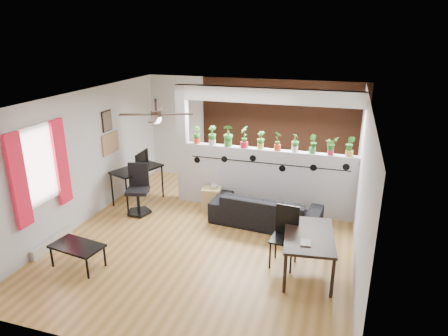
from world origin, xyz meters
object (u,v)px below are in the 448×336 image
potted_plant_0 (197,134)px  potted_plant_1 (212,135)px  potted_plant_4 (261,139)px  potted_plant_8 (331,145)px  sofa (266,210)px  dining_table (309,239)px  potted_plant_7 (313,144)px  potted_plant_5 (278,140)px  potted_plant_3 (244,136)px  potted_plant_9 (350,145)px  cube_shelf (212,199)px  potted_plant_6 (295,142)px  cup (214,186)px  coffee_table (77,247)px  computer_desk (137,171)px  potted_plant_2 (228,135)px  office_chair (138,192)px  folding_chair (286,230)px  ceiling_fan (156,116)px

potted_plant_0 → potted_plant_1: bearing=0.0°
potted_plant_4 → potted_plant_8: potted_plant_4 is taller
sofa → dining_table: bearing=128.5°
potted_plant_7 → sofa: 1.62m
potted_plant_5 → sofa: size_ratio=0.19×
potted_plant_3 → potted_plant_0: bearing=-180.0°
potted_plant_9 → potted_plant_5: bearing=180.0°
potted_plant_7 → cube_shelf: potted_plant_7 is taller
potted_plant_0 → potted_plant_5: size_ratio=0.94×
potted_plant_0 → potted_plant_9: 3.16m
potted_plant_6 → potted_plant_7: (0.35, 0.00, -0.00)m
cup → potted_plant_5: bearing=15.0°
cube_shelf → cup: size_ratio=3.66×
potted_plant_0 → potted_plant_9: potted_plant_9 is taller
potted_plant_0 → coffee_table: 3.43m
cup → computer_desk: bearing=-176.4°
potted_plant_2 → cup: potted_plant_2 is taller
cube_shelf → potted_plant_6: bearing=3.2°
potted_plant_3 → potted_plant_9: 2.11m
potted_plant_1 → office_chair: size_ratio=0.39×
potted_plant_6 → office_chair: (-3.07, -0.96, -1.09)m
potted_plant_4 → folding_chair: size_ratio=0.37×
potted_plant_9 → coffee_table: 5.26m
potted_plant_6 → folding_chair: bearing=-85.2°
potted_plant_9 → sofa: (-1.47, -0.69, -1.27)m
cube_shelf → dining_table: bearing=-47.4°
dining_table → coffee_table: 3.72m
potted_plant_8 → potted_plant_1: bearing=180.0°
potted_plant_2 → sofa: size_ratio=0.22×
potted_plant_5 → cube_shelf: size_ratio=0.82×
sofa → folding_chair: folding_chair is taller
potted_plant_5 → cup: potted_plant_5 is taller
potted_plant_1 → potted_plant_3: 0.70m
potted_plant_8 → potted_plant_3: bearing=180.0°
potted_plant_0 → folding_chair: bearing=-40.8°
potted_plant_2 → cup: 1.13m
ceiling_fan → potted_plant_2: ceiling_fan is taller
office_chair → potted_plant_7: bearing=15.6°
ceiling_fan → coffee_table: 2.51m
cup → office_chair: (-1.46, -0.62, -0.08)m
potted_plant_3 → cube_shelf: (-0.61, -0.34, -1.35)m
sofa → coffee_table: (-2.62, -2.39, 0.05)m
potted_plant_4 → office_chair: size_ratio=0.35×
potted_plant_5 → folding_chair: 2.25m
potted_plant_3 → coffee_table: 3.86m
potted_plant_1 → office_chair: 1.97m
cup → folding_chair: size_ratio=0.13×
potted_plant_2 → potted_plant_6: 1.41m
potted_plant_5 → dining_table: potted_plant_5 is taller
potted_plant_8 → coffee_table: size_ratio=0.41×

